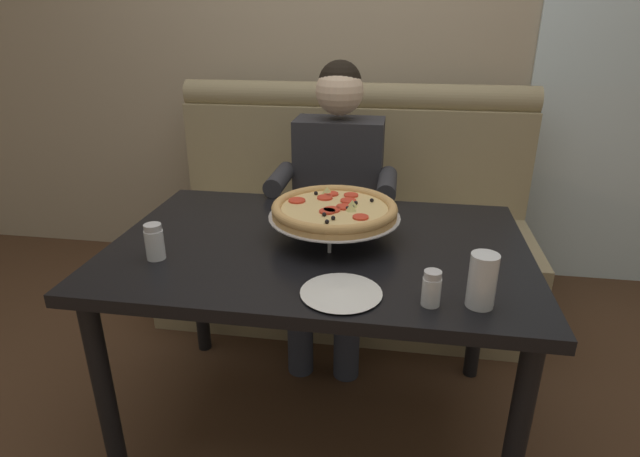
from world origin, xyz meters
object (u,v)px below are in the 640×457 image
shaker_pepper_flakes (431,291)px  diner_main (336,192)px  drinking_glass (482,284)px  dining_table (319,266)px  plate_near_left (341,291)px  pizza (334,210)px  booth_bench (347,233)px  shaker_parmesan (155,244)px  patio_chair (565,164)px

shaker_pepper_flakes → diner_main: bearing=110.7°
diner_main → drinking_glass: diner_main is taller
dining_table → plate_near_left: size_ratio=6.08×
drinking_glass → pizza: bearing=139.1°
plate_near_left → booth_bench: bearing=95.2°
shaker_parmesan → drinking_glass: (0.95, -0.13, 0.02)m
shaker_parmesan → dining_table: bearing=22.1°
drinking_glass → patio_chair: (0.87, 2.35, -0.30)m
patio_chair → booth_bench: bearing=-140.6°
patio_chair → diner_main: bearing=-135.1°
pizza → shaker_parmesan: bearing=-155.2°
dining_table → plate_near_left: 0.35m
shaker_parmesan → drinking_glass: drinking_glass is taller
plate_near_left → patio_chair: size_ratio=0.26×
shaker_pepper_flakes → patio_chair: 2.58m
dining_table → pizza: 0.20m
pizza → plate_near_left: 0.39m
shaker_pepper_flakes → drinking_glass: (0.12, 0.02, 0.02)m
pizza → drinking_glass: 0.57m
plate_near_left → dining_table: bearing=109.2°
pizza → shaker_parmesan: size_ratio=3.86×
plate_near_left → drinking_glass: size_ratio=1.53×
plate_near_left → drinking_glass: bearing=-0.2°
diner_main → drinking_glass: (0.50, -0.98, 0.11)m
booth_bench → shaker_parmesan: 1.28m
patio_chair → pizza: bearing=-123.3°
dining_table → patio_chair: size_ratio=1.57×
shaker_pepper_flakes → drinking_glass: drinking_glass is taller
dining_table → shaker_pepper_flakes: 0.50m
diner_main → drinking_glass: 1.11m
shaker_pepper_flakes → pizza: bearing=128.1°
diner_main → pizza: diner_main is taller
shaker_parmesan → shaker_pepper_flakes: shaker_parmesan is taller
drinking_glass → patio_chair: drinking_glass is taller
dining_table → pizza: size_ratio=3.11×
dining_table → diner_main: size_ratio=1.06×
pizza → shaker_pepper_flakes: 0.49m
booth_bench → shaker_parmesan: bearing=-113.1°
diner_main → booth_bench: bearing=83.8°
pizza → shaker_pepper_flakes: (0.30, -0.39, -0.06)m
plate_near_left → patio_chair: bearing=62.3°
dining_table → patio_chair: patio_chair is taller
diner_main → drinking_glass: size_ratio=8.76×
drinking_glass → plate_near_left: bearing=179.8°
booth_bench → drinking_glass: (0.47, -1.25, 0.42)m
dining_table → diner_main: diner_main is taller
pizza → drinking_glass: drinking_glass is taller
diner_main → plate_near_left: (0.14, -0.98, 0.06)m
shaker_pepper_flakes → plate_near_left: size_ratio=0.43×
shaker_pepper_flakes → drinking_glass: bearing=7.1°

